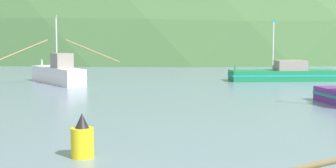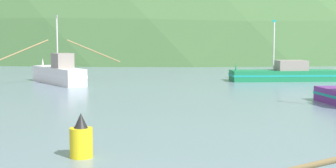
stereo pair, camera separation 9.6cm
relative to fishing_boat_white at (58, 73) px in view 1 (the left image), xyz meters
name	(u,v)px [view 1 (the left image)]	position (x,y,z in m)	size (l,w,h in m)	color
hill_far_left	(313,50)	(62.95, 119.29, -0.90)	(181.01, 144.81, 96.76)	#47703D
hill_mid_left	(173,52)	(13.98, 98.67, -0.90)	(187.69, 150.15, 98.39)	#47703D
fishing_boat_white	(58,73)	(0.00, 0.00, 0.00)	(10.54, 7.95, 6.02)	white
fishing_boat_green	(284,74)	(20.78, 2.15, -0.24)	(10.25, 3.06, 5.71)	#197A47
channel_buoy	(82,139)	(6.10, -26.44, -0.29)	(0.77, 0.77, 1.50)	yellow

